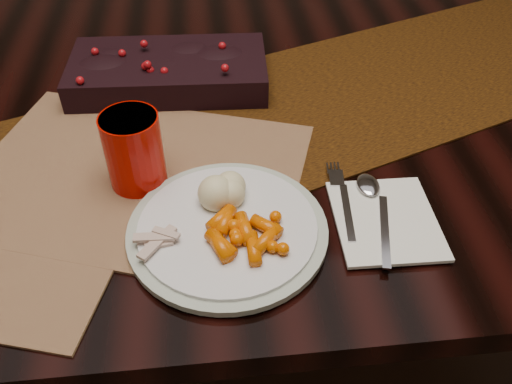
{
  "coord_description": "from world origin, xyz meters",
  "views": [
    {
      "loc": [
        -0.04,
        -0.81,
        1.29
      ],
      "look_at": [
        0.02,
        -0.29,
        0.8
      ],
      "focal_mm": 38.0,
      "sensor_mm": 36.0,
      "label": 1
    }
  ],
  "objects": [
    {
      "name": "floor",
      "position": [
        0.0,
        0.0,
        0.0
      ],
      "size": [
        5.0,
        5.0,
        0.0
      ],
      "primitive_type": "plane",
      "color": "black",
      "rests_on": "ground"
    },
    {
      "name": "dining_table",
      "position": [
        0.0,
        0.0,
        0.38
      ],
      "size": [
        1.8,
        1.0,
        0.75
      ],
      "primitive_type": "cube",
      "color": "black",
      "rests_on": "floor"
    },
    {
      "name": "table_runner",
      "position": [
        -0.05,
        -0.09,
        0.75
      ],
      "size": [
        1.89,
        1.02,
        0.0
      ],
      "primitive_type": "cube",
      "rotation": [
        0.0,
        0.0,
        0.36
      ],
      "color": "black",
      "rests_on": "dining_table"
    },
    {
      "name": "centerpiece",
      "position": [
        -0.1,
        0.07,
        0.79
      ],
      "size": [
        0.36,
        0.2,
        0.07
      ],
      "primitive_type": null,
      "rotation": [
        0.0,
        0.0,
        -0.05
      ],
      "color": "black",
      "rests_on": "table_runner"
    },
    {
      "name": "placemat_main",
      "position": [
        -0.15,
        -0.18,
        0.75
      ],
      "size": [
        0.58,
        0.5,
        0.0
      ],
      "primitive_type": "cube",
      "rotation": [
        0.0,
        0.0,
        -0.33
      ],
      "color": "brown",
      "rests_on": "dining_table"
    },
    {
      "name": "dinner_plate",
      "position": [
        -0.02,
        -0.31,
        0.76
      ],
      "size": [
        0.29,
        0.29,
        0.01
      ],
      "primitive_type": "cylinder",
      "rotation": [
        0.0,
        0.0,
        0.09
      ],
      "color": "silver",
      "rests_on": "placemat_main"
    },
    {
      "name": "baby_carrots",
      "position": [
        -0.0,
        -0.34,
        0.78
      ],
      "size": [
        0.12,
        0.11,
        0.02
      ],
      "primitive_type": null,
      "rotation": [
        0.0,
        0.0,
        0.31
      ],
      "color": "#D05300",
      "rests_on": "dinner_plate"
    },
    {
      "name": "mashed_potatoes",
      "position": [
        -0.02,
        -0.25,
        0.79
      ],
      "size": [
        0.11,
        0.1,
        0.05
      ],
      "primitive_type": null,
      "rotation": [
        0.0,
        0.0,
        0.35
      ],
      "color": "tan",
      "rests_on": "dinner_plate"
    },
    {
      "name": "turkey_shreds",
      "position": [
        -0.11,
        -0.34,
        0.78
      ],
      "size": [
        0.08,
        0.07,
        0.01
      ],
      "primitive_type": null,
      "rotation": [
        0.0,
        0.0,
        0.29
      ],
      "color": "#A89993",
      "rests_on": "dinner_plate"
    },
    {
      "name": "napkin",
      "position": [
        0.2,
        -0.31,
        0.76
      ],
      "size": [
        0.14,
        0.16,
        0.01
      ],
      "primitive_type": "cube",
      "rotation": [
        0.0,
        0.0,
        -0.02
      ],
      "color": "white",
      "rests_on": "placemat_main"
    },
    {
      "name": "fork",
      "position": [
        0.15,
        -0.28,
        0.76
      ],
      "size": [
        0.04,
        0.14,
        0.0
      ],
      "primitive_type": null,
      "rotation": [
        0.0,
        0.0,
        -0.11
      ],
      "color": "silver",
      "rests_on": "napkin"
    },
    {
      "name": "spoon",
      "position": [
        0.19,
        -0.31,
        0.76
      ],
      "size": [
        0.07,
        0.17,
        0.0
      ],
      "primitive_type": null,
      "rotation": [
        0.0,
        0.0,
        -0.24
      ],
      "color": "#A9ACCA",
      "rests_on": "napkin"
    },
    {
      "name": "red_cup",
      "position": [
        -0.15,
        -0.19,
        0.81
      ],
      "size": [
        0.09,
        0.09,
        0.11
      ],
      "primitive_type": "cylinder",
      "rotation": [
        0.0,
        0.0,
        -0.11
      ],
      "color": "#B40800",
      "rests_on": "placemat_main"
    }
  ]
}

